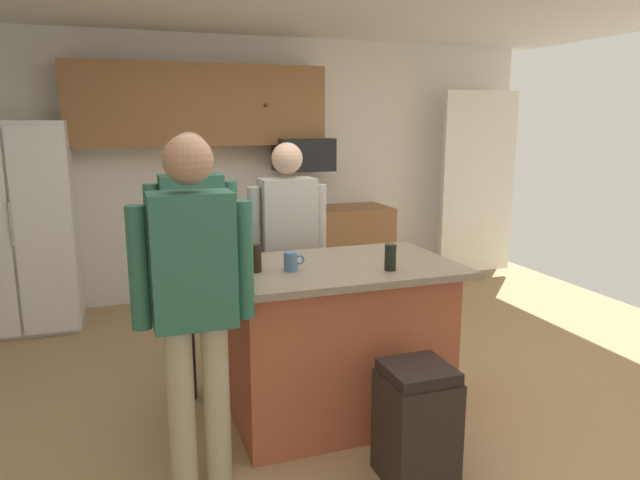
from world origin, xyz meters
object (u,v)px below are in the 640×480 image
person_guest_left (288,242)px  glass_stout_tall (255,258)px  glass_short_whisky (390,257)px  person_elder_center (194,249)px  mug_blue_stoneware (291,261)px  refrigerator (19,227)px  microwave_over_range (303,154)px  trash_bin (416,423)px  person_guest_by_door (194,292)px  kitchen_island (337,341)px

person_guest_left → glass_stout_tall: size_ratio=10.45×
glass_stout_tall → glass_short_whisky: bearing=-16.8°
person_elder_center → mug_blue_stoneware: 0.75m
refrigerator → person_guest_left: (1.93, -1.60, 0.05)m
person_guest_left → glass_stout_tall: 0.91m
refrigerator → microwave_over_range: bearing=2.6°
mug_blue_stoneware → glass_short_whisky: 0.55m
person_elder_center → refrigerator: bearing=159.4°
glass_short_whisky → glass_stout_tall: glass_stout_tall is taller
microwave_over_range → person_elder_center: size_ratio=0.33×
person_guest_left → trash_bin: bearing=3.3°
refrigerator → person_guest_by_door: bearing=-68.3°
microwave_over_range → trash_bin: microwave_over_range is taller
refrigerator → kitchen_island: 3.14m
microwave_over_range → person_elder_center: (-1.36, -1.97, -0.45)m
person_elder_center → glass_short_whisky: size_ratio=11.57×
person_guest_left → mug_blue_stoneware: 0.88m
trash_bin → glass_stout_tall: bearing=131.9°
glass_stout_tall → trash_bin: bearing=-48.1°
person_guest_left → person_guest_by_door: size_ratio=0.95×
kitchen_island → person_guest_left: person_guest_left is taller
kitchen_island → glass_short_whisky: (0.23, -0.23, 0.55)m
person_guest_by_door → glass_short_whisky: (1.11, 0.19, 0.04)m
refrigerator → person_guest_by_door: (1.12, -2.81, 0.11)m
glass_short_whisky → trash_bin: (-0.08, -0.49, -0.74)m
refrigerator → microwave_over_range: (2.60, 0.12, 0.56)m
mug_blue_stoneware → person_elder_center: bearing=127.7°
microwave_over_range → refrigerator: bearing=-177.4°
person_elder_center → trash_bin: 1.70m
glass_short_whisky → trash_bin: 0.89m
kitchen_island → glass_stout_tall: 0.74m
mug_blue_stoneware → trash_bin: size_ratio=0.20×
person_elder_center → person_guest_left: bearing=55.6°
glass_short_whisky → glass_stout_tall: size_ratio=0.95×
kitchen_island → trash_bin: size_ratio=2.24×
person_guest_left → glass_stout_tall: bearing=-32.6°
microwave_over_range → trash_bin: size_ratio=0.92×
refrigerator → mug_blue_stoneware: refrigerator is taller
microwave_over_range → glass_short_whisky: bearing=-97.8°
mug_blue_stoneware → microwave_over_range: bearing=70.7°
trash_bin → person_guest_by_door: bearing=163.5°
microwave_over_range → trash_bin: (-0.45, -3.24, -1.15)m
microwave_over_range → glass_stout_tall: bearing=-113.4°
person_guest_by_door → glass_short_whisky: size_ratio=11.64×
person_guest_left → person_elder_center: person_elder_center is taller
refrigerator → glass_short_whisky: bearing=-49.7°
kitchen_island → person_guest_by_door: size_ratio=0.79×
refrigerator → glass_short_whisky: refrigerator is taller
refrigerator → glass_stout_tall: refrigerator is taller
microwave_over_range → person_guest_left: 1.92m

